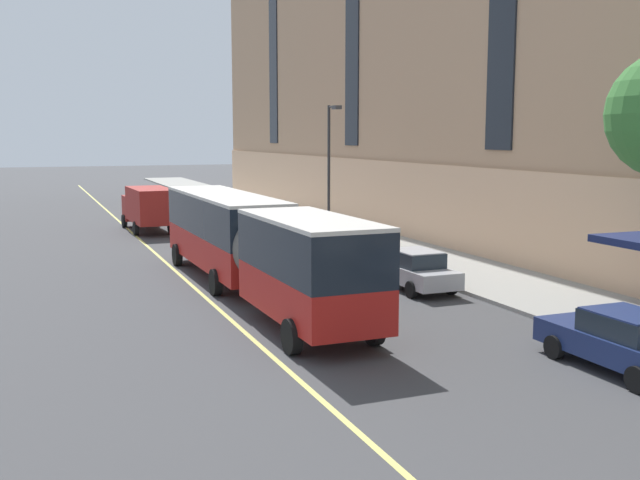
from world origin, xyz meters
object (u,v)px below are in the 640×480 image
object	(u,v)px
parked_car_silver_1	(413,269)
box_truck	(148,206)
city_bus	(251,241)
street_lamp	(330,159)
parked_car_navy_2	(623,341)
parked_car_silver_0	(286,226)

from	to	relation	value
parked_car_silver_1	box_truck	world-z (taller)	box_truck
city_bus	parked_car_silver_1	world-z (taller)	city_bus
parked_car_silver_1	street_lamp	world-z (taller)	street_lamp
city_bus	parked_car_navy_2	world-z (taller)	city_bus
parked_car_silver_1	street_lamp	xyz separation A→B (m)	(1.93, 13.15, 3.86)
city_bus	parked_car_silver_0	bearing A→B (deg)	66.19
city_bus	parked_car_silver_0	size ratio (longest dim) A/B	4.26
city_bus	street_lamp	xyz separation A→B (m)	(8.06, 11.88, 2.59)
parked_car_navy_2	box_truck	world-z (taller)	box_truck
box_truck	parked_car_silver_1	bearing A→B (deg)	-72.47
parked_car_navy_2	box_truck	size ratio (longest dim) A/B	0.66
parked_car_silver_1	box_truck	distance (m)	22.55
city_bus	parked_car_navy_2	distance (m)	13.71
parked_car_navy_2	street_lamp	distance (m)	24.46
parked_car_silver_1	box_truck	xyz separation A→B (m)	(-6.79, 21.49, 0.82)
city_bus	parked_car_navy_2	bearing A→B (deg)	-63.22
city_bus	street_lamp	size ratio (longest dim) A/B	2.49
parked_car_silver_0	parked_car_navy_2	xyz separation A→B (m)	(-0.01, -26.15, 0.00)
street_lamp	parked_car_silver_0	bearing A→B (deg)	132.51
parked_car_silver_0	box_truck	world-z (taller)	box_truck
parked_car_silver_1	street_lamp	distance (m)	13.84
parked_car_silver_0	parked_car_silver_1	distance (m)	15.22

